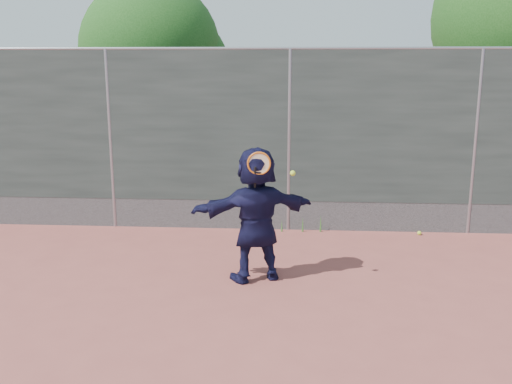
{
  "coord_description": "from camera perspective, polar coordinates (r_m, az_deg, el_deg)",
  "views": [
    {
      "loc": [
        0.07,
        -5.85,
        2.8
      ],
      "look_at": [
        -0.39,
        1.21,
        1.17
      ],
      "focal_mm": 40.0,
      "sensor_mm": 36.0,
      "label": 1
    }
  ],
  "objects": [
    {
      "name": "ground",
      "position": [
        6.49,
        2.83,
        -12.65
      ],
      "size": [
        80.0,
        80.0,
        0.0
      ],
      "primitive_type": "plane",
      "color": "#9E4C42",
      "rests_on": "ground"
    },
    {
      "name": "player",
      "position": [
        7.33,
        -0.0,
        -2.24
      ],
      "size": [
        1.71,
        1.08,
        1.76
      ],
      "primitive_type": "imported",
      "rotation": [
        0.0,
        0.0,
        3.52
      ],
      "color": "black",
      "rests_on": "ground"
    },
    {
      "name": "ball_ground",
      "position": [
        9.81,
        16.02,
        -3.96
      ],
      "size": [
        0.07,
        0.07,
        0.07
      ],
      "primitive_type": "sphere",
      "color": "#BDE132",
      "rests_on": "ground"
    },
    {
      "name": "fence",
      "position": [
        9.43,
        3.32,
        5.51
      ],
      "size": [
        20.0,
        0.06,
        3.03
      ],
      "color": "#38423D",
      "rests_on": "ground"
    },
    {
      "name": "swing_action",
      "position": [
        6.98,
        0.62,
        2.63
      ],
      "size": [
        0.6,
        0.17,
        0.51
      ],
      "color": "#D36213",
      "rests_on": "ground"
    },
    {
      "name": "tree_left",
      "position": [
        12.74,
        -9.73,
        13.4
      ],
      "size": [
        3.15,
        3.0,
        4.53
      ],
      "color": "#382314",
      "rests_on": "ground"
    },
    {
      "name": "weed_clump",
      "position": [
        9.62,
        4.96,
        -3.2
      ],
      "size": [
        0.68,
        0.07,
        0.3
      ],
      "color": "#387226",
      "rests_on": "ground"
    }
  ]
}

